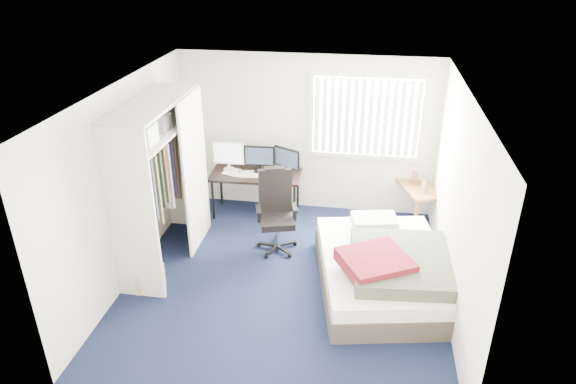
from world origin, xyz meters
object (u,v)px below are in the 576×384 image
(nightstand, at_px, (417,190))
(bed, at_px, (386,269))
(desk, at_px, (256,171))
(office_chair, at_px, (276,219))

(nightstand, height_order, bed, nightstand)
(desk, bearing_deg, nightstand, 2.13)
(office_chair, distance_m, nightstand, 2.27)
(bed, bearing_deg, nightstand, 75.30)
(office_chair, relative_size, bed, 0.51)
(nightstand, bearing_deg, office_chair, -151.90)
(desk, bearing_deg, office_chair, -63.07)
(office_chair, bearing_deg, bed, -26.60)
(nightstand, xyz_separation_m, bed, (-0.48, -1.83, -0.25))
(desk, relative_size, nightstand, 1.47)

